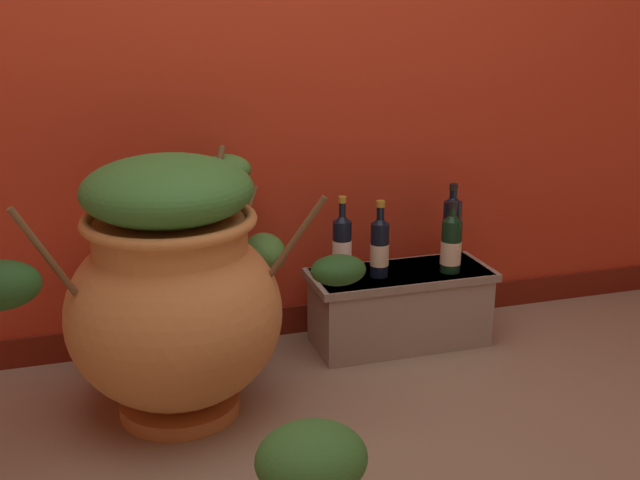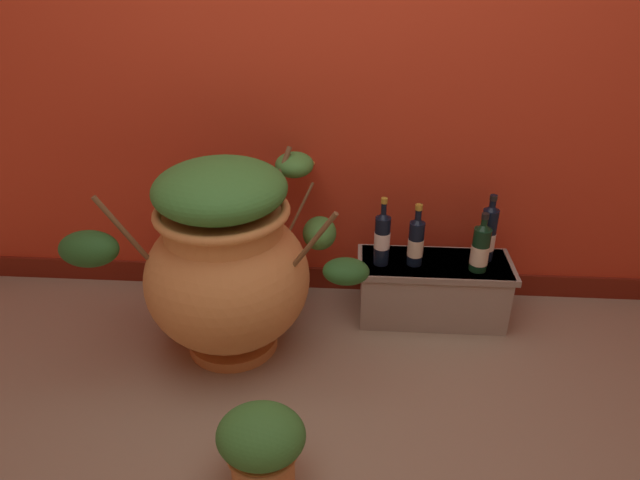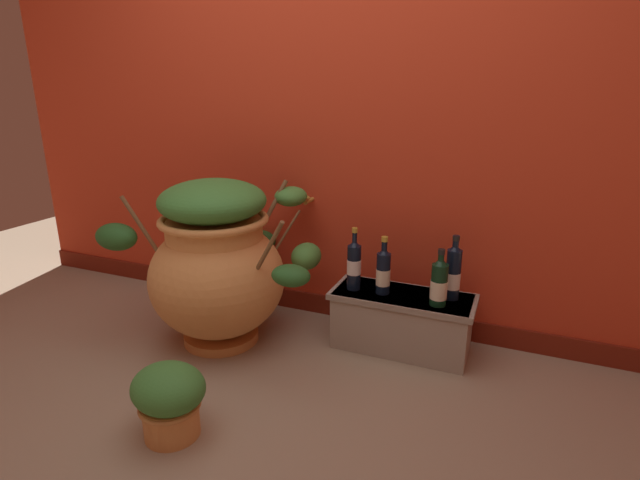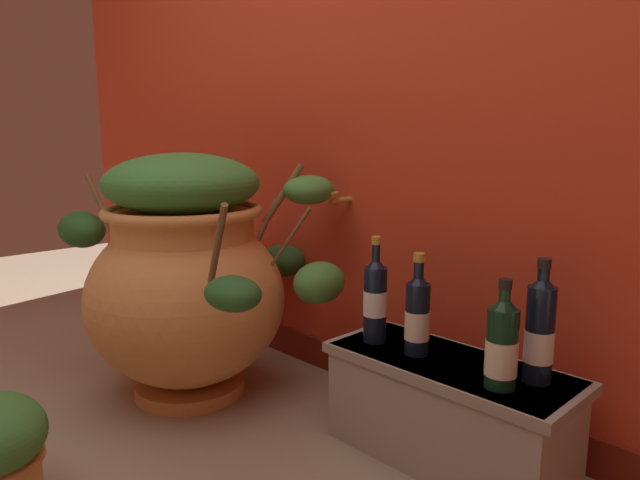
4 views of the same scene
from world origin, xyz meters
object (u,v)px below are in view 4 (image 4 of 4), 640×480
at_px(wine_bottle_right, 417,313).
at_px(wine_bottle_middle, 502,343).
at_px(wine_bottle_back, 540,329).
at_px(terracotta_urn, 188,276).
at_px(wine_bottle_left, 375,298).

bearing_deg(wine_bottle_right, wine_bottle_middle, -6.78).
distance_m(wine_bottle_middle, wine_bottle_right, 0.28).
distance_m(wine_bottle_middle, wine_bottle_back, 0.11).
distance_m(terracotta_urn, wine_bottle_left, 0.70).
bearing_deg(wine_bottle_middle, wine_bottle_left, 176.43).
height_order(wine_bottle_left, wine_bottle_middle, wine_bottle_left).
height_order(terracotta_urn, wine_bottle_back, terracotta_urn).
xyz_separation_m(wine_bottle_middle, wine_bottle_back, (0.05, 0.10, 0.02)).
bearing_deg(wine_bottle_middle, terracotta_urn, -168.43).
bearing_deg(wine_bottle_left, wine_bottle_middle, -3.57).
xyz_separation_m(terracotta_urn, wine_bottle_middle, (1.09, 0.22, -0.02)).
xyz_separation_m(terracotta_urn, wine_bottle_right, (0.80, 0.26, -0.01)).
xyz_separation_m(terracotta_urn, wine_bottle_back, (1.13, 0.32, 0.01)).
height_order(terracotta_urn, wine_bottle_middle, terracotta_urn).
bearing_deg(wine_bottle_right, wine_bottle_back, 11.29).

